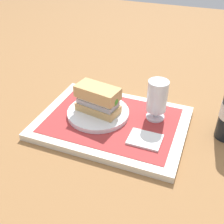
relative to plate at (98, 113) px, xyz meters
name	(u,v)px	position (x,y,z in m)	size (l,w,h in m)	color
ground_plane	(112,125)	(0.05, -0.01, -0.03)	(3.00, 3.00, 0.00)	olive
tray	(112,123)	(0.05, -0.01, -0.02)	(0.44, 0.32, 0.02)	beige
placemat	(112,120)	(0.05, -0.01, -0.01)	(0.38, 0.27, 0.00)	#9E2D2D
plate	(98,113)	(0.00, 0.00, 0.00)	(0.19, 0.19, 0.01)	white
sandwich	(99,99)	(0.00, 0.00, 0.05)	(0.14, 0.09, 0.08)	tan
beer_glass	(157,98)	(0.17, 0.05, 0.06)	(0.06, 0.06, 0.12)	silver
napkin_folded	(145,139)	(0.17, -0.06, 0.00)	(0.09, 0.07, 0.01)	white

